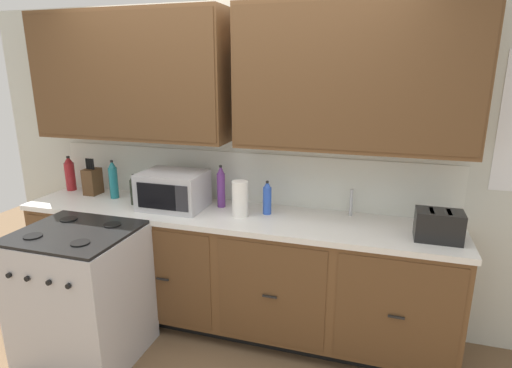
{
  "coord_description": "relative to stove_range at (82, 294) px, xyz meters",
  "views": [
    {
      "loc": [
        1.05,
        -2.41,
        1.97
      ],
      "look_at": [
        0.22,
        0.27,
        1.19
      ],
      "focal_mm": 29.11,
      "sensor_mm": 36.0,
      "label": 1
    }
  ],
  "objects": [
    {
      "name": "toaster",
      "position": [
        2.27,
        0.55,
        0.56
      ],
      "size": [
        0.28,
        0.18,
        0.19
      ],
      "color": "black",
      "rests_on": "counter_run"
    },
    {
      "name": "wall_unit",
      "position": [
        0.85,
        0.83,
        1.2
      ],
      "size": [
        4.44,
        0.4,
        2.45
      ],
      "color": "silver",
      "rests_on": "ground_plane"
    },
    {
      "name": "bottle_dark",
      "position": [
        0.07,
        0.61,
        0.59
      ],
      "size": [
        0.06,
        0.06,
        0.24
      ],
      "color": "black",
      "rests_on": "counter_run"
    },
    {
      "name": "stove_range",
      "position": [
        0.0,
        0.0,
        0.0
      ],
      "size": [
        0.76,
        0.68,
        0.95
      ],
      "color": "#B7B7BC",
      "rests_on": "ground_plane"
    },
    {
      "name": "ground_plane",
      "position": [
        0.85,
        0.33,
        -0.47
      ],
      "size": [
        8.09,
        8.09,
        0.0
      ],
      "primitive_type": "plane",
      "color": "brown"
    },
    {
      "name": "bottle_blue",
      "position": [
        1.13,
        0.7,
        0.59
      ],
      "size": [
        0.06,
        0.06,
        0.25
      ],
      "color": "blue",
      "rests_on": "counter_run"
    },
    {
      "name": "counter_run",
      "position": [
        0.85,
        0.63,
        0.01
      ],
      "size": [
        3.27,
        0.64,
        0.94
      ],
      "color": "black",
      "rests_on": "ground_plane"
    },
    {
      "name": "bottle_teal",
      "position": [
        -0.19,
        0.71,
        0.62
      ],
      "size": [
        0.07,
        0.07,
        0.32
      ],
      "color": "#1E707A",
      "rests_on": "counter_run"
    },
    {
      "name": "sink_faucet",
      "position": [
        1.72,
        0.84,
        0.57
      ],
      "size": [
        0.02,
        0.02,
        0.2
      ],
      "primitive_type": "cylinder",
      "color": "#B2B5BA",
      "rests_on": "counter_run"
    },
    {
      "name": "bottle_violet",
      "position": [
        0.74,
        0.75,
        0.63
      ],
      "size": [
        0.06,
        0.06,
        0.33
      ],
      "color": "#663384",
      "rests_on": "counter_run"
    },
    {
      "name": "knife_block",
      "position": [
        -0.42,
        0.75,
        0.58
      ],
      "size": [
        0.11,
        0.14,
        0.31
      ],
      "color": "#52361E",
      "rests_on": "counter_run"
    },
    {
      "name": "bottle_red",
      "position": [
        -0.69,
        0.79,
        0.62
      ],
      "size": [
        0.08,
        0.08,
        0.3
      ],
      "color": "maroon",
      "rests_on": "counter_run"
    },
    {
      "name": "paper_towel_roll",
      "position": [
        0.95,
        0.6,
        0.6
      ],
      "size": [
        0.12,
        0.12,
        0.26
      ],
      "primitive_type": "cylinder",
      "color": "white",
      "rests_on": "counter_run"
    },
    {
      "name": "microwave",
      "position": [
        0.4,
        0.62,
        0.61
      ],
      "size": [
        0.48,
        0.37,
        0.28
      ],
      "color": "#B7B7BC",
      "rests_on": "counter_run"
    }
  ]
}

